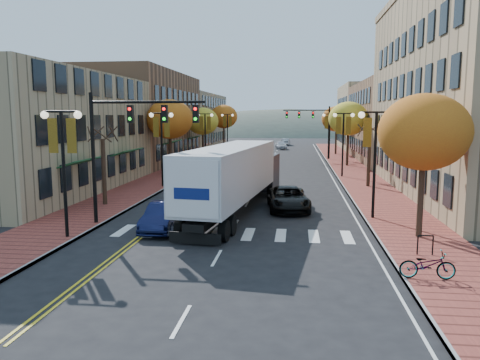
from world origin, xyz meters
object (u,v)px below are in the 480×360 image
(semi_truck, at_px, (237,173))
(navy_sedan, at_px, (164,217))
(black_suv, at_px, (288,199))
(bicycle, at_px, (427,265))

(semi_truck, distance_m, navy_sedan, 6.03)
(semi_truck, xyz_separation_m, navy_sedan, (-3.13, -4.87, -1.67))
(semi_truck, bearing_deg, black_suv, 26.01)
(semi_truck, xyz_separation_m, bicycle, (8.14, -11.15, -1.73))
(black_suv, relative_size, bicycle, 2.73)
(navy_sedan, xyz_separation_m, black_suv, (6.21, 5.94, 0.01))
(semi_truck, height_order, bicycle, semi_truck)
(semi_truck, bearing_deg, navy_sedan, -115.77)
(black_suv, bearing_deg, semi_truck, -167.30)
(semi_truck, xyz_separation_m, black_suv, (3.08, 1.06, -1.66))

